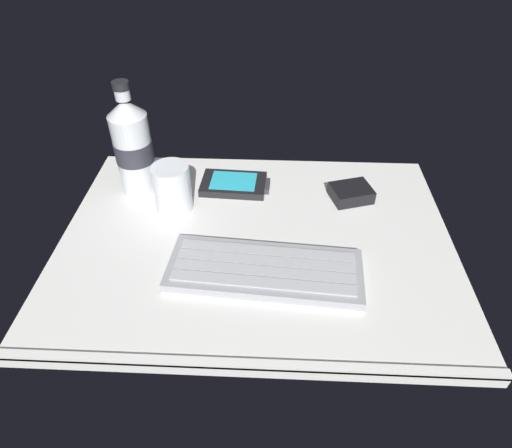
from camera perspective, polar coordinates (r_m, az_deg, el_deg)
name	(u,v)px	position (r cm, az deg, el deg)	size (l,w,h in cm)	color
ground_plane	(256,243)	(72.74, -0.01, -2.51)	(64.00, 48.00, 2.80)	silver
keyboard	(265,270)	(65.98, 1.14, -5.93)	(29.75, 13.15, 1.70)	#93969B
handheld_device	(234,184)	(83.11, -2.81, 5.19)	(13.08, 8.22, 1.50)	black
juice_cup	(173,190)	(77.49, -10.75, 4.41)	(6.40, 6.40, 8.50)	silver
water_bottle	(133,147)	(81.03, -15.64, 9.60)	(6.73, 6.73, 20.80)	silver
charger_block	(351,193)	(81.75, 12.22, 3.95)	(7.00, 5.60, 2.40)	black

